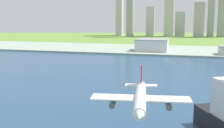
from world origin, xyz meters
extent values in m
plane|color=olive|center=(0.00, 300.00, 0.00)|extent=(2400.00, 2400.00, 0.00)
cube|color=navy|center=(0.00, 240.00, 0.07)|extent=(840.00, 360.00, 0.15)
cube|color=#94A694|center=(0.00, 490.00, 1.25)|extent=(840.00, 140.00, 2.50)
cylinder|color=silver|center=(19.08, 104.53, 26.84)|extent=(10.10, 40.74, 4.66)
cone|color=silver|center=(22.07, 82.62, 26.84)|extent=(5.08, 5.68, 4.43)
cube|color=silver|center=(18.81, 106.53, 26.14)|extent=(42.74, 14.50, 0.50)
cube|color=red|center=(16.61, 122.58, 31.96)|extent=(1.15, 4.88, 11.19)
cube|color=silver|center=(16.61, 122.58, 27.77)|extent=(15.55, 6.45, 0.36)
cylinder|color=#4C4F54|center=(30.60, 106.92, 23.57)|extent=(3.31, 5.96, 2.56)
cylinder|color=#4C4F54|center=(7.34, 103.74, 23.57)|extent=(3.31, 5.96, 2.56)
cube|color=silver|center=(-16.73, 463.68, 11.61)|extent=(51.37, 41.58, 18.22)
cube|color=gray|center=(-16.73, 463.68, 21.32)|extent=(52.40, 42.41, 1.20)
cube|color=silver|center=(-155.48, 831.53, 73.53)|extent=(18.00, 27.31, 147.05)
cube|color=gray|center=(-116.15, 790.27, 73.43)|extent=(17.83, 21.74, 146.86)
cube|color=#B7B9BE|center=(-65.56, 841.51, 42.28)|extent=(23.76, 16.83, 84.56)
cube|color=#AFB1B0|center=(-11.54, 825.72, 72.51)|extent=(25.00, 25.92, 145.02)
cube|color=#A7ACAF|center=(19.51, 847.90, 35.06)|extent=(27.19, 24.79, 70.11)
cube|color=#9D9FA3|center=(70.14, 823.77, 47.48)|extent=(27.63, 14.54, 94.95)
cube|color=#989C9B|center=(102.55, 845.36, 61.42)|extent=(16.72, 25.69, 122.84)
cube|color=#949999|center=(133.17, 844.86, 69.03)|extent=(24.53, 15.14, 138.07)
camera|label=1|loc=(36.18, -10.12, 60.86)|focal=46.17mm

